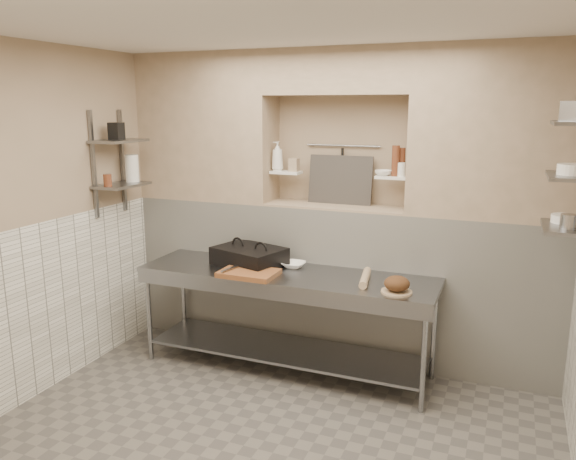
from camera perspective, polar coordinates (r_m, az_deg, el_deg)
The scene contains 42 objects.
floor at distance 4.18m, azimuth -3.07°, elevation -21.92°, with size 4.00×3.90×0.10m, color #5F5954.
ceiling at distance 3.49m, azimuth -3.66°, elevation 21.39°, with size 4.00×3.90×0.10m, color silver.
wall_left at distance 4.79m, azimuth -26.12°, elevation 0.27°, with size 0.10×3.90×2.80m, color tan.
wall_back at distance 5.40m, azimuth 5.74°, elevation 2.75°, with size 4.00×0.10×2.80m, color tan.
backwall_lower at distance 5.33m, azimuth 4.82°, elevation -5.11°, with size 4.00×0.40×1.40m, color white.
alcove_sill at distance 5.16m, azimuth 4.96°, elevation 2.42°, with size 1.30×0.40×0.02m, color tan.
backwall_pillar_left at distance 5.62m, azimuth -8.15°, elevation 10.25°, with size 1.35×0.40×1.40m, color tan.
backwall_pillar_right at distance 4.87m, azimuth 20.40°, elevation 9.27°, with size 1.35×0.40×1.40m, color tan.
backwall_header at distance 5.09m, azimuth 5.22°, elevation 15.73°, with size 1.30×0.40×0.40m, color tan.
wainscot_left at distance 4.93m, azimuth -24.86°, elevation -7.76°, with size 0.02×3.90×1.40m, color white.
alcove_shelf_left at distance 5.28m, azimuth -0.19°, elevation 5.89°, with size 0.28×0.16×0.03m, color white.
alcove_shelf_right at distance 5.00m, azimuth 10.54°, elevation 5.29°, with size 0.28×0.16×0.03m, color white.
utensil_rail at distance 5.26m, azimuth 5.62°, elevation 8.53°, with size 0.02×0.02×0.70m, color gray.
hanging_steel at distance 5.25m, azimuth 5.52°, elevation 6.67°, with size 0.02×0.02×0.30m, color black.
splash_panel at distance 5.22m, azimuth 5.33°, elevation 5.09°, with size 0.60×0.02×0.45m, color #383330.
shelf_rail_left_a at distance 5.59m, azimuth -16.47°, elevation 6.77°, with size 0.03×0.03×0.95m, color slate.
shelf_rail_left_b at distance 5.28m, azimuth -19.16°, elevation 6.28°, with size 0.03×0.03×0.95m, color slate.
wall_shelf_left_lower at distance 5.37m, azimuth -16.52°, elevation 4.40°, with size 0.30×0.50×0.03m, color slate.
wall_shelf_left_upper at distance 5.33m, azimuth -16.79°, elevation 8.66°, with size 0.30×0.50×0.03m, color slate.
wall_shelf_right_lower at distance 4.26m, azimuth 26.38°, elevation 0.22°, with size 0.30×0.50×0.03m, color slate.
wall_shelf_right_mid at distance 4.20m, azimuth 26.85°, elevation 4.89°, with size 0.30×0.50×0.03m, color slate.
prep_table at distance 4.93m, azimuth -0.27°, elevation -7.25°, with size 2.60×0.70×0.90m.
panini_press at distance 5.08m, azimuth -3.95°, elevation -2.68°, with size 0.70×0.59×0.16m.
cutting_board at distance 4.78m, azimuth -4.00°, elevation -4.40°, with size 0.48×0.33×0.04m, color brown.
knife_blade at distance 4.87m, azimuth -3.29°, elevation -3.77°, with size 0.23×0.03×0.01m, color gray.
tongs at distance 4.82m, azimuth -5.79°, elevation -3.88°, with size 0.02×0.02×0.25m, color gray.
mixing_bowl at distance 5.00m, azimuth 0.57°, elevation -3.55°, with size 0.21×0.21×0.05m, color white.
rolling_pin at distance 4.65m, azimuth 7.85°, elevation -4.84°, with size 0.07×0.07×0.43m, color tan.
bread_board at distance 4.43m, azimuth 10.97°, elevation -6.17°, with size 0.24×0.24×0.01m, color tan.
bread_loaf at distance 4.41m, azimuth 11.01°, elevation -5.36°, with size 0.20×0.20×0.12m, color #4C2D19.
bottle_soap at distance 5.29m, azimuth -1.08°, elevation 7.51°, with size 0.11×0.11×0.27m, color white.
jar_alcove at distance 5.24m, azimuth 0.62°, elevation 6.64°, with size 0.08×0.08×0.12m, color tan.
bowl_alcove at distance 5.00m, azimuth 9.66°, elevation 5.74°, with size 0.15×0.15×0.05m, color white.
condiment_a at distance 5.01m, azimuth 11.43°, elevation 6.81°, with size 0.07×0.07×0.24m, color #5D2D1B.
condiment_b at distance 4.96m, azimuth 10.87°, elevation 6.91°, with size 0.07×0.07×0.27m, color #5D2D1B.
condiment_c at distance 4.96m, azimuth 11.46°, elevation 6.04°, with size 0.07×0.07×0.12m, color white.
jug_left at distance 5.48m, azimuth -15.57°, elevation 6.06°, with size 0.13×0.13×0.25m, color white.
jar_left at distance 5.21m, azimuth -17.86°, elevation 4.83°, with size 0.07×0.07×0.11m, color #5D2D1B.
box_left_upper at distance 5.31m, azimuth -17.04°, elevation 9.58°, with size 0.11×0.11×0.15m, color black.
bowl_right at distance 4.35m, azimuth 26.34°, elevation 1.02°, with size 0.19×0.19×0.06m, color white.
canister_right at distance 4.11m, azimuth 26.60°, elevation 0.72°, with size 0.10×0.10×0.10m, color gray.
bowl_right_mid at distance 4.18m, azimuth 26.93°, elevation 5.51°, with size 0.19×0.19×0.07m, color white.
Camera 1 is at (1.48, -3.11, 2.31)m, focal length 35.00 mm.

